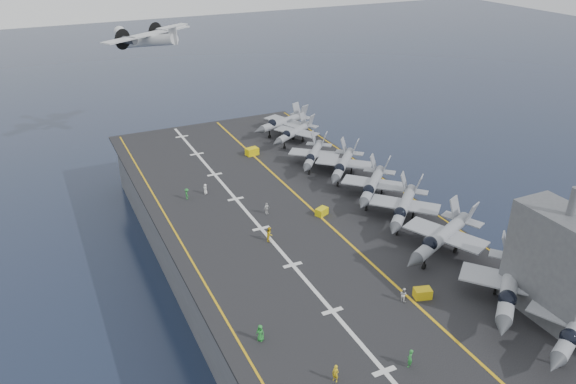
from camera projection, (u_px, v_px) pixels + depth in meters
name	position (u px, v px, depth m)	size (l,w,h in m)	color
ground	(299.00, 280.00, 84.29)	(500.00, 500.00, 0.00)	#142135
hull	(300.00, 252.00, 82.09)	(36.00, 90.00, 10.00)	#56595E
flight_deck	(300.00, 221.00, 79.80)	(38.00, 92.00, 0.40)	black
foul_line	(319.00, 215.00, 80.85)	(0.35, 90.00, 0.02)	gold
landing_centerline	(261.00, 228.00, 77.40)	(0.50, 90.00, 0.02)	silver
deck_edge_port	(183.00, 246.00, 73.17)	(0.25, 90.00, 0.02)	gold
deck_edge_stbd	(407.00, 195.00, 86.80)	(0.25, 90.00, 0.02)	gold
island_superstructure	(560.00, 253.00, 57.82)	(5.00, 10.00, 15.00)	#56595E
fighter_jet_1	(510.00, 284.00, 61.00)	(19.11, 18.51, 5.56)	#A2A9B2
fighter_jet_2	(442.00, 236.00, 70.39)	(18.52, 15.94, 5.42)	#9FA8B0
fighter_jet_3	(404.00, 206.00, 78.17)	(17.11, 16.95, 5.02)	#A0AAB2
fighter_jet_4	(373.00, 184.00, 84.58)	(16.85, 16.87, 4.97)	gray
fighter_jet_5	(343.00, 163.00, 91.89)	(16.13, 16.43, 4.80)	gray
fighter_jet_6	(314.00, 154.00, 95.93)	(14.98, 15.61, 4.53)	#98A1A8
fighter_jet_7	(294.00, 132.00, 105.93)	(15.40, 14.10, 4.45)	#9BA4A9
fighter_jet_8	(283.00, 121.00, 110.74)	(16.31, 13.70, 4.82)	#999FA7
tow_cart_a	(423.00, 293.00, 63.13)	(2.19, 1.73, 1.15)	gold
tow_cart_b	(322.00, 212.00, 80.75)	(2.10, 1.80, 1.07)	#D7C40E
tow_cart_c	(252.00, 151.00, 101.14)	(2.40, 1.79, 1.31)	yellow
crew_0	(260.00, 333.00, 56.57)	(1.30, 1.34, 1.87)	#268C33
crew_1	(336.00, 373.00, 51.58)	(1.14, 1.30, 1.82)	yellow
crew_2	(270.00, 234.00, 74.07)	(1.40, 1.47, 2.05)	yellow
crew_3	(187.00, 194.00, 85.20)	(0.74, 1.07, 1.72)	#237F2F
crew_4	(267.00, 208.00, 80.90)	(1.22, 1.01, 1.75)	silver
crew_5	(205.00, 189.00, 86.80)	(0.68, 1.01, 1.66)	white
crew_6	(410.00, 358.00, 53.24)	(1.45, 1.31, 2.01)	#288334
crew_7	(403.00, 294.00, 62.48)	(0.93, 1.16, 1.70)	silver
transport_plane	(149.00, 41.00, 122.30)	(29.26, 26.95, 5.72)	white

